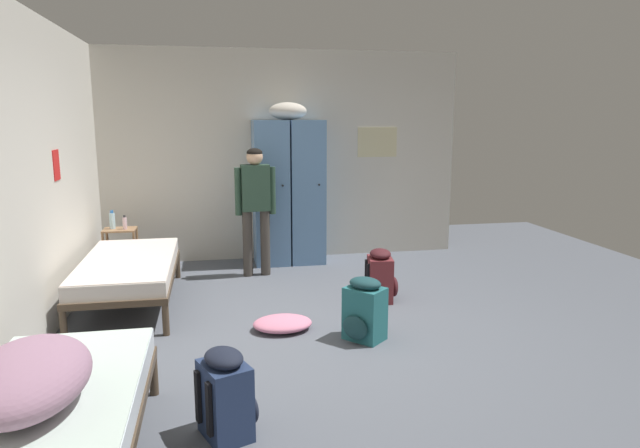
{
  "coord_description": "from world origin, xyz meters",
  "views": [
    {
      "loc": [
        -0.93,
        -4.54,
        1.88
      ],
      "look_at": [
        0.0,
        0.29,
        0.95
      ],
      "focal_mm": 31.67,
      "sensor_mm": 36.0,
      "label": 1
    }
  ],
  "objects_px": {
    "locker_bank": "(289,189)",
    "backpack_navy": "(227,395)",
    "water_bottle": "(112,220)",
    "shelf_unit": "(121,247)",
    "bed_left_front": "(48,418)",
    "bedding_heap": "(28,378)",
    "backpack_maroon": "(381,276)",
    "backpack_teal": "(364,311)",
    "lotion_bottle": "(125,223)",
    "bed_left_rear": "(129,268)",
    "person_traveler": "(256,200)",
    "clothes_pile_pink": "(283,323)"
  },
  "relations": [
    {
      "from": "person_traveler",
      "to": "backpack_maroon",
      "type": "bearing_deg",
      "value": -45.38
    },
    {
      "from": "shelf_unit",
      "to": "lotion_bottle",
      "type": "height_order",
      "value": "lotion_bottle"
    },
    {
      "from": "lotion_bottle",
      "to": "backpack_maroon",
      "type": "height_order",
      "value": "lotion_bottle"
    },
    {
      "from": "bed_left_rear",
      "to": "lotion_bottle",
      "type": "height_order",
      "value": "lotion_bottle"
    },
    {
      "from": "backpack_navy",
      "to": "backpack_maroon",
      "type": "bearing_deg",
      "value": 54.19
    },
    {
      "from": "backpack_teal",
      "to": "backpack_maroon",
      "type": "bearing_deg",
      "value": 65.61
    },
    {
      "from": "shelf_unit",
      "to": "bedding_heap",
      "type": "height_order",
      "value": "bedding_heap"
    },
    {
      "from": "person_traveler",
      "to": "lotion_bottle",
      "type": "xyz_separation_m",
      "value": [
        -1.54,
        0.28,
        -0.28
      ]
    },
    {
      "from": "locker_bank",
      "to": "backpack_maroon",
      "type": "xyz_separation_m",
      "value": [
        0.72,
        -1.77,
        -0.71
      ]
    },
    {
      "from": "backpack_maroon",
      "to": "clothes_pile_pink",
      "type": "height_order",
      "value": "backpack_maroon"
    },
    {
      "from": "shelf_unit",
      "to": "person_traveler",
      "type": "xyz_separation_m",
      "value": [
        1.61,
        -0.32,
        0.58
      ]
    },
    {
      "from": "bed_left_front",
      "to": "backpack_maroon",
      "type": "relative_size",
      "value": 3.45
    },
    {
      "from": "bed_left_front",
      "to": "lotion_bottle",
      "type": "distance_m",
      "value": 4.09
    },
    {
      "from": "locker_bank",
      "to": "backpack_navy",
      "type": "bearing_deg",
      "value": -102.87
    },
    {
      "from": "shelf_unit",
      "to": "water_bottle",
      "type": "xyz_separation_m",
      "value": [
        -0.08,
        0.02,
        0.33
      ]
    },
    {
      "from": "bed_left_front",
      "to": "backpack_teal",
      "type": "distance_m",
      "value": 2.64
    },
    {
      "from": "locker_bank",
      "to": "water_bottle",
      "type": "relative_size",
      "value": 9.27
    },
    {
      "from": "lotion_bottle",
      "to": "clothes_pile_pink",
      "type": "distance_m",
      "value": 2.73
    },
    {
      "from": "locker_bank",
      "to": "bed_left_front",
      "type": "xyz_separation_m",
      "value": [
        -1.83,
        -4.36,
        -0.59
      ]
    },
    {
      "from": "bed_left_rear",
      "to": "water_bottle",
      "type": "relative_size",
      "value": 8.5
    },
    {
      "from": "bedding_heap",
      "to": "water_bottle",
      "type": "distance_m",
      "value": 4.21
    },
    {
      "from": "backpack_maroon",
      "to": "clothes_pile_pink",
      "type": "xyz_separation_m",
      "value": [
        -1.11,
        -0.64,
        -0.2
      ]
    },
    {
      "from": "backpack_maroon",
      "to": "backpack_teal",
      "type": "relative_size",
      "value": 1.0
    },
    {
      "from": "shelf_unit",
      "to": "backpack_maroon",
      "type": "distance_m",
      "value": 3.19
    },
    {
      "from": "clothes_pile_pink",
      "to": "locker_bank",
      "type": "bearing_deg",
      "value": 80.81
    },
    {
      "from": "shelf_unit",
      "to": "bed_left_rear",
      "type": "bearing_deg",
      "value": -78.02
    },
    {
      "from": "bedding_heap",
      "to": "backpack_maroon",
      "type": "relative_size",
      "value": 1.56
    },
    {
      "from": "bed_left_rear",
      "to": "backpack_teal",
      "type": "relative_size",
      "value": 3.45
    },
    {
      "from": "lotion_bottle",
      "to": "clothes_pile_pink",
      "type": "relative_size",
      "value": 0.32
    },
    {
      "from": "bedding_heap",
      "to": "bed_left_rear",
      "type": "bearing_deg",
      "value": 89.03
    },
    {
      "from": "water_bottle",
      "to": "shelf_unit",
      "type": "bearing_deg",
      "value": -14.04
    },
    {
      "from": "locker_bank",
      "to": "backpack_navy",
      "type": "relative_size",
      "value": 3.76
    },
    {
      "from": "person_traveler",
      "to": "water_bottle",
      "type": "distance_m",
      "value": 1.74
    },
    {
      "from": "locker_bank",
      "to": "clothes_pile_pink",
      "type": "bearing_deg",
      "value": -99.19
    },
    {
      "from": "bedding_heap",
      "to": "backpack_teal",
      "type": "bearing_deg",
      "value": 37.74
    },
    {
      "from": "water_bottle",
      "to": "backpack_navy",
      "type": "bearing_deg",
      "value": -72.15
    },
    {
      "from": "bed_left_front",
      "to": "bedding_heap",
      "type": "relative_size",
      "value": 2.21
    },
    {
      "from": "locker_bank",
      "to": "bed_left_rear",
      "type": "distance_m",
      "value": 2.39
    },
    {
      "from": "backpack_navy",
      "to": "backpack_teal",
      "type": "bearing_deg",
      "value": 47.16
    },
    {
      "from": "locker_bank",
      "to": "water_bottle",
      "type": "height_order",
      "value": "locker_bank"
    },
    {
      "from": "backpack_navy",
      "to": "backpack_teal",
      "type": "xyz_separation_m",
      "value": [
        1.2,
        1.29,
        0.0
      ]
    },
    {
      "from": "backpack_maroon",
      "to": "locker_bank",
      "type": "bearing_deg",
      "value": 112.14
    },
    {
      "from": "bedding_heap",
      "to": "lotion_bottle",
      "type": "distance_m",
      "value": 4.14
    },
    {
      "from": "locker_bank",
      "to": "bed_left_rear",
      "type": "relative_size",
      "value": 1.09
    },
    {
      "from": "clothes_pile_pink",
      "to": "lotion_bottle",
      "type": "bearing_deg",
      "value": 127.33
    },
    {
      "from": "bed_left_front",
      "to": "bedding_heap",
      "type": "bearing_deg",
      "value": -127.28
    },
    {
      "from": "backpack_navy",
      "to": "water_bottle",
      "type": "bearing_deg",
      "value": 107.85
    },
    {
      "from": "person_traveler",
      "to": "clothes_pile_pink",
      "type": "distance_m",
      "value": 2.04
    },
    {
      "from": "bed_left_front",
      "to": "backpack_navy",
      "type": "xyz_separation_m",
      "value": [
        0.9,
        0.31,
        -0.12
      ]
    },
    {
      "from": "backpack_maroon",
      "to": "backpack_navy",
      "type": "bearing_deg",
      "value": -125.81
    }
  ]
}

